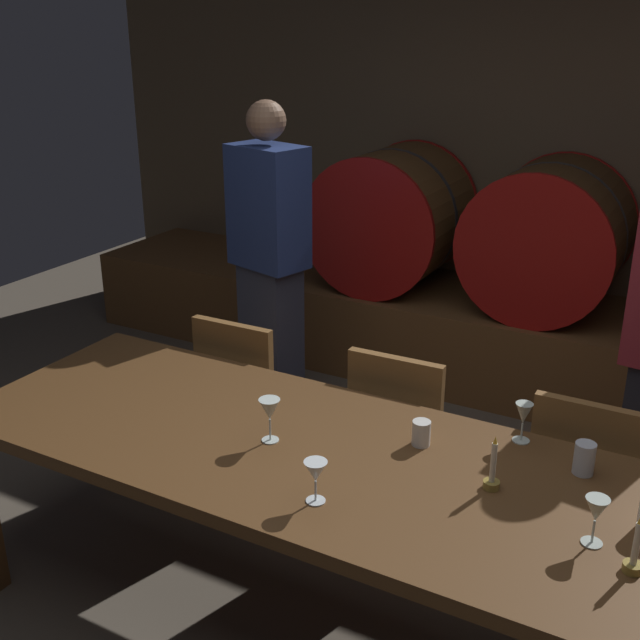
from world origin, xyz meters
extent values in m
cube|color=brown|center=(0.00, 3.01, 1.20)|extent=(6.83, 0.24, 2.40)
cube|color=brown|center=(0.00, 2.46, 0.26)|extent=(6.15, 0.90, 0.52)
cylinder|color=brown|center=(-0.99, 2.46, 0.95)|extent=(0.85, 0.73, 0.85)
cylinder|color=#9E1411|center=(-0.99, 2.08, 0.95)|extent=(0.86, 0.03, 0.86)
cylinder|color=#9E1411|center=(-0.99, 2.84, 0.95)|extent=(0.86, 0.03, 0.86)
cylinder|color=#2D2D33|center=(-0.99, 2.46, 0.95)|extent=(0.86, 0.04, 0.86)
cylinder|color=#513319|center=(-0.01, 2.46, 0.95)|extent=(0.85, 0.73, 0.85)
cylinder|color=#9E1411|center=(-0.01, 2.08, 0.95)|extent=(0.86, 0.03, 0.86)
cylinder|color=#9E1411|center=(-0.01, 2.84, 0.95)|extent=(0.86, 0.03, 0.86)
cylinder|color=#2D2D33|center=(-0.01, 2.46, 0.95)|extent=(0.86, 0.04, 0.86)
cube|color=brown|center=(-0.20, 0.03, 0.74)|extent=(2.59, 0.93, 0.05)
cube|color=brown|center=(-1.42, 0.44, 0.36)|extent=(0.07, 0.07, 0.72)
cube|color=brown|center=(-0.94, 0.80, 0.44)|extent=(0.41, 0.41, 0.04)
cube|color=brown|center=(-0.93, 0.62, 0.67)|extent=(0.40, 0.05, 0.42)
cube|color=brown|center=(-0.77, 0.97, 0.21)|extent=(0.04, 0.04, 0.42)
cube|color=brown|center=(-1.11, 0.96, 0.21)|extent=(0.04, 0.04, 0.42)
cube|color=brown|center=(-0.76, 0.63, 0.21)|extent=(0.04, 0.04, 0.42)
cube|color=brown|center=(-1.10, 0.62, 0.21)|extent=(0.04, 0.04, 0.42)
cube|color=brown|center=(-0.16, 0.81, 0.44)|extent=(0.41, 0.41, 0.04)
cube|color=brown|center=(-0.16, 0.63, 0.67)|extent=(0.40, 0.05, 0.42)
cube|color=brown|center=(0.00, 0.98, 0.21)|extent=(0.05, 0.05, 0.42)
cube|color=brown|center=(-0.34, 0.98, 0.21)|extent=(0.05, 0.05, 0.42)
cube|color=brown|center=(0.01, 0.64, 0.21)|extent=(0.05, 0.05, 0.42)
cube|color=brown|center=(-0.33, 0.64, 0.21)|extent=(0.05, 0.05, 0.42)
cube|color=brown|center=(0.60, 0.78, 0.44)|extent=(0.40, 0.40, 0.04)
cube|color=brown|center=(0.60, 0.60, 0.67)|extent=(0.40, 0.04, 0.42)
cube|color=brown|center=(0.77, 0.95, 0.21)|extent=(0.04, 0.04, 0.42)
cube|color=brown|center=(0.43, 0.94, 0.21)|extent=(0.04, 0.04, 0.42)
cube|color=brown|center=(0.77, 0.61, 0.21)|extent=(0.04, 0.04, 0.42)
cube|color=brown|center=(0.43, 0.60, 0.21)|extent=(0.04, 0.04, 0.42)
cube|color=#33384C|center=(-1.14, 1.26, 0.47)|extent=(0.34, 0.27, 0.94)
cube|color=navy|center=(-1.14, 1.26, 1.24)|extent=(0.43, 0.33, 0.61)
sphere|color=#8C664C|center=(-1.14, 1.26, 1.66)|extent=(0.19, 0.19, 0.19)
cylinder|color=olive|center=(0.41, 0.09, 0.78)|extent=(0.05, 0.05, 0.02)
cylinder|color=#EDE5CC|center=(0.41, 0.09, 0.86)|extent=(0.02, 0.02, 0.13)
cone|color=yellow|center=(0.41, 0.09, 0.94)|extent=(0.01, 0.01, 0.02)
cylinder|color=olive|center=(0.85, -0.11, 0.78)|extent=(0.05, 0.05, 0.02)
cylinder|color=#EDE5CC|center=(0.85, -0.11, 0.86)|extent=(0.02, 0.02, 0.13)
cylinder|color=silver|center=(-0.35, 0.01, 0.77)|extent=(0.06, 0.06, 0.00)
cylinder|color=silver|center=(-0.35, 0.01, 0.81)|extent=(0.01, 0.01, 0.08)
cone|color=silver|center=(-0.35, 0.01, 0.89)|extent=(0.07, 0.07, 0.08)
cylinder|color=white|center=(-0.04, -0.23, 0.77)|extent=(0.06, 0.06, 0.00)
cylinder|color=white|center=(-0.04, -0.23, 0.81)|extent=(0.01, 0.01, 0.07)
cone|color=white|center=(-0.04, -0.23, 0.87)|extent=(0.07, 0.07, 0.07)
cylinder|color=silver|center=(0.41, 0.42, 0.77)|extent=(0.06, 0.06, 0.00)
cylinder|color=silver|center=(0.41, 0.42, 0.80)|extent=(0.01, 0.01, 0.06)
cone|color=silver|center=(0.41, 0.42, 0.87)|extent=(0.06, 0.06, 0.08)
cylinder|color=silver|center=(0.73, -0.04, 0.77)|extent=(0.06, 0.06, 0.00)
cylinder|color=silver|center=(0.73, -0.04, 0.81)|extent=(0.01, 0.01, 0.07)
cone|color=silver|center=(0.73, -0.04, 0.88)|extent=(0.07, 0.07, 0.07)
cylinder|color=white|center=(0.11, 0.23, 0.81)|extent=(0.06, 0.06, 0.09)
cylinder|color=silver|center=(0.63, 0.32, 0.82)|extent=(0.07, 0.07, 0.11)
camera|label=1|loc=(0.95, -1.98, 2.13)|focal=44.07mm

